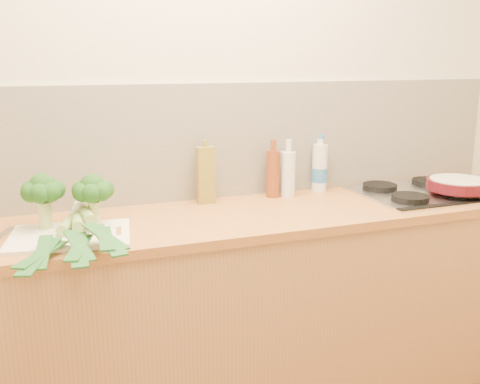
% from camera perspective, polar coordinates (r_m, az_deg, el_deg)
% --- Properties ---
extents(room_shell, '(3.50, 3.50, 3.50)m').
position_cam_1_polar(room_shell, '(2.50, -4.04, 5.30)').
color(room_shell, beige).
rests_on(room_shell, ground).
extents(counter, '(3.20, 0.62, 0.90)m').
position_cam_1_polar(counter, '(2.45, -1.82, -12.57)').
color(counter, '#A26A43').
rests_on(counter, ground).
extents(gas_hob, '(0.58, 0.50, 0.04)m').
position_cam_1_polar(gas_hob, '(2.76, 18.69, 0.01)').
color(gas_hob, silver).
rests_on(gas_hob, counter).
extents(chopping_board, '(0.48, 0.38, 0.01)m').
position_cam_1_polar(chopping_board, '(2.09, -17.68, -4.47)').
color(chopping_board, white).
rests_on(chopping_board, counter).
extents(broccoli_left, '(0.16, 0.16, 0.21)m').
position_cam_1_polar(broccoli_left, '(2.16, -20.30, 0.10)').
color(broccoli_left, '#ABBA6C').
rests_on(broccoli_left, chopping_board).
extents(broccoli_right, '(0.16, 0.16, 0.20)m').
position_cam_1_polar(broccoli_right, '(2.15, -15.43, 0.15)').
color(broccoli_right, '#ABBA6C').
rests_on(broccoli_right, chopping_board).
extents(leek_front, '(0.26, 0.71, 0.04)m').
position_cam_1_polar(leek_front, '(2.08, -18.39, -3.81)').
color(leek_front, white).
rests_on(leek_front, chopping_board).
extents(leek_mid, '(0.11, 0.68, 0.04)m').
position_cam_1_polar(leek_mid, '(2.03, -16.90, -3.60)').
color(leek_mid, white).
rests_on(leek_mid, chopping_board).
extents(leek_back, '(0.14, 0.66, 0.04)m').
position_cam_1_polar(leek_back, '(2.03, -15.52, -2.99)').
color(leek_back, white).
rests_on(leek_back, chopping_board).
extents(skillet, '(0.42, 0.30, 0.05)m').
position_cam_1_polar(skillet, '(2.76, 22.33, 0.77)').
color(skillet, '#4C0C14').
rests_on(skillet, gas_hob).
extents(oil_tin, '(0.08, 0.05, 0.29)m').
position_cam_1_polar(oil_tin, '(2.45, -3.67, 1.86)').
color(oil_tin, olive).
rests_on(oil_tin, counter).
extents(glass_bottle, '(0.07, 0.07, 0.28)m').
position_cam_1_polar(glass_bottle, '(2.58, 5.15, 2.04)').
color(glass_bottle, silver).
rests_on(glass_bottle, counter).
extents(amber_bottle, '(0.06, 0.06, 0.28)m').
position_cam_1_polar(amber_bottle, '(2.56, 3.54, 2.07)').
color(amber_bottle, brown).
rests_on(amber_bottle, counter).
extents(water_bottle, '(0.08, 0.08, 0.27)m').
position_cam_1_polar(water_bottle, '(2.70, 8.48, 2.43)').
color(water_bottle, silver).
rests_on(water_bottle, counter).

